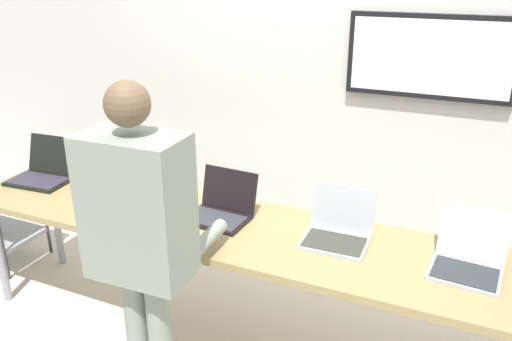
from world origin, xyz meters
TOP-DOWN VIEW (x-y plane):
  - back_wall at (0.02, 1.13)m, footprint 8.00×0.11m
  - workbench at (0.00, 0.00)m, footprint 3.49×0.70m
  - laptop_station_0 at (-1.50, 0.08)m, footprint 0.40×0.36m
  - laptop_station_1 at (-0.84, 0.05)m, footprint 0.35×0.32m
  - laptop_station_2 at (-0.20, 0.07)m, footprint 0.35×0.32m
  - laptop_station_3 at (0.46, 0.08)m, footprint 0.33×0.30m
  - laptop_station_4 at (1.09, 0.06)m, footprint 0.33×0.37m
  - person at (-0.22, -0.62)m, footprint 0.45×0.59m

SIDE VIEW (x-z plane):
  - workbench at x=0.00m, z-range 0.33..1.10m
  - laptop_station_2 at x=-0.20m, z-range 0.70..0.94m
  - laptop_station_4 at x=1.09m, z-range 0.69..0.95m
  - laptop_station_0 at x=-1.50m, z-range 0.69..0.95m
  - laptop_station_3 at x=0.46m, z-range 0.69..0.95m
  - laptop_station_1 at x=-0.84m, z-range 0.69..0.96m
  - person at x=-0.22m, z-range 0.18..1.84m
  - back_wall at x=0.02m, z-range 0.00..2.75m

